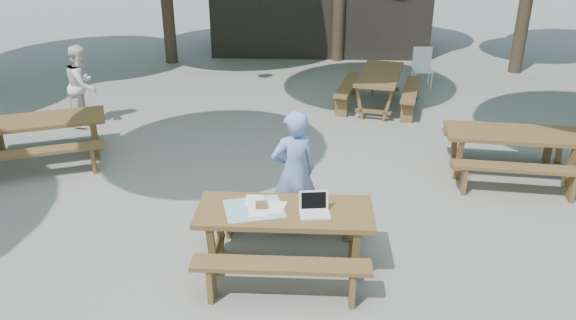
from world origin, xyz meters
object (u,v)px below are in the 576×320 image
(woman, at_px, (294,173))
(plastic_chair, at_px, (422,76))
(picnic_table_nw, at_px, (43,140))
(main_picnic_table, at_px, (285,237))
(second_person, at_px, (83,85))

(woman, height_order, plastic_chair, woman)
(picnic_table_nw, height_order, plastic_chair, plastic_chair)
(main_picnic_table, xyz_separation_m, plastic_chair, (2.78, 7.37, -0.13))
(picnic_table_nw, xyz_separation_m, plastic_chair, (6.91, 4.63, -0.13))
(picnic_table_nw, bearing_deg, woman, -45.85)
(picnic_table_nw, bearing_deg, second_person, 68.47)
(woman, xyz_separation_m, second_person, (-4.18, 3.72, -0.05))
(main_picnic_table, xyz_separation_m, picnic_table_nw, (-4.13, 2.75, 0.00))
(main_picnic_table, relative_size, woman, 1.22)
(main_picnic_table, bearing_deg, woman, 85.20)
(woman, relative_size, second_person, 1.07)
(second_person, height_order, plastic_chair, second_person)
(picnic_table_nw, bearing_deg, main_picnic_table, -54.86)
(second_person, bearing_deg, main_picnic_table, -140.19)
(main_picnic_table, distance_m, second_person, 6.14)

